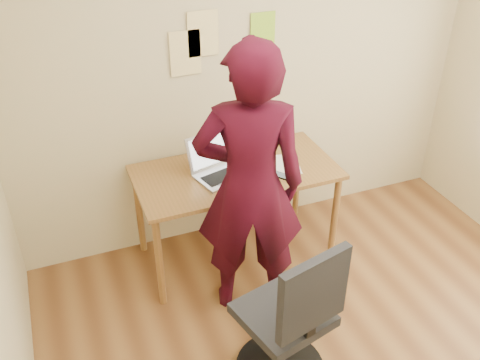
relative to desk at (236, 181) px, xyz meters
name	(u,v)px	position (x,y,z in m)	size (l,w,h in m)	color
room	(398,195)	(0.24, -1.38, 0.70)	(3.58, 3.58, 2.78)	brown
desk	(236,181)	(0.00, 0.00, 0.00)	(1.40, 0.70, 0.74)	brown
laptop	(219,167)	(-0.12, 0.01, 0.14)	(0.44, 0.41, 0.26)	#B5B4BC
paper_sheet	(285,164)	(0.35, -0.05, 0.09)	(0.19, 0.28, 0.00)	white
phone	(281,175)	(0.26, -0.18, 0.09)	(0.13, 0.14, 0.01)	black
wall_note_left	(185,53)	(-0.21, 0.36, 0.84)	(0.21, 0.00, 0.30)	#F7DD93
wall_note_mid	(203,34)	(-0.09, 0.36, 0.95)	(0.21, 0.00, 0.30)	#F7DD93
wall_note_right	(263,30)	(0.34, 0.36, 0.93)	(0.18, 0.00, 0.24)	#96CF2E
office_chair	(290,326)	(-0.13, -1.16, -0.22)	(0.54, 0.55, 1.01)	black
person	(250,187)	(-0.10, -0.48, 0.27)	(0.67, 0.44, 1.84)	#330714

